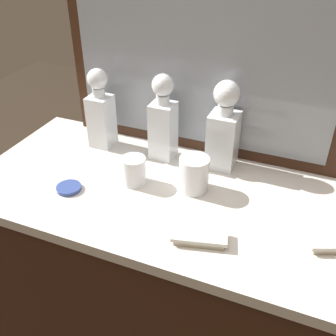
{
  "coord_description": "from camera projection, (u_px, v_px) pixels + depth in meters",
  "views": [
    {
      "loc": [
        0.36,
        -0.86,
        1.61
      ],
      "look_at": [
        0.0,
        0.0,
        0.99
      ],
      "focal_mm": 42.41,
      "sensor_mm": 36.0,
      "label": 1
    }
  ],
  "objects": [
    {
      "name": "silver_brush_center",
      "position": [
        336.0,
        244.0,
        0.96
      ],
      "size": [
        0.15,
        0.1,
        0.02
      ],
      "color": "#B7A88C",
      "rests_on": "dresser"
    },
    {
      "name": "crystal_tumbler_front",
      "position": [
        194.0,
        175.0,
        1.14
      ],
      "size": [
        0.09,
        0.09,
        0.11
      ],
      "color": "white",
      "rests_on": "dresser"
    },
    {
      "name": "silver_brush_far_left",
      "position": [
        199.0,
        237.0,
        0.98
      ],
      "size": [
        0.15,
        0.09,
        0.02
      ],
      "color": "#B7A88C",
      "rests_on": "dresser"
    },
    {
      "name": "dresser_mirror",
      "position": [
        202.0,
        53.0,
        1.19
      ],
      "size": [
        0.91,
        0.03,
        0.66
      ],
      "color": "#381E11",
      "rests_on": "dresser"
    },
    {
      "name": "crystal_decanter_center",
      "position": [
        163.0,
        125.0,
        1.26
      ],
      "size": [
        0.08,
        0.08,
        0.28
      ],
      "color": "white",
      "rests_on": "dresser"
    },
    {
      "name": "crystal_decanter_right",
      "position": [
        101.0,
        116.0,
        1.33
      ],
      "size": [
        0.07,
        0.07,
        0.27
      ],
      "color": "white",
      "rests_on": "dresser"
    },
    {
      "name": "crystal_tumbler_far_right",
      "position": [
        134.0,
        171.0,
        1.18
      ],
      "size": [
        0.07,
        0.07,
        0.09
      ],
      "color": "white",
      "rests_on": "dresser"
    },
    {
      "name": "dresser",
      "position": [
        168.0,
        293.0,
        1.41
      ],
      "size": [
        1.19,
        0.57,
        0.91
      ],
      "color": "#381E11",
      "rests_on": "ground_plane"
    },
    {
      "name": "crystal_decanter_rear",
      "position": [
        223.0,
        134.0,
        1.22
      ],
      "size": [
        0.09,
        0.09,
        0.29
      ],
      "color": "white",
      "rests_on": "dresser"
    },
    {
      "name": "porcelain_dish",
      "position": [
        69.0,
        188.0,
        1.17
      ],
      "size": [
        0.07,
        0.07,
        0.01
      ],
      "color": "#33478C",
      "rests_on": "dresser"
    }
  ]
}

